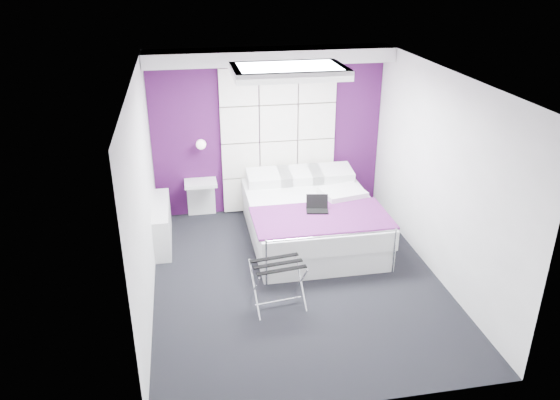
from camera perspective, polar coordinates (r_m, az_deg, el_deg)
name	(u,v)px	position (r m, az deg, el deg)	size (l,w,h in m)	color
floor	(297,279)	(7.10, 1.74, -8.23)	(4.40, 4.40, 0.00)	black
ceiling	(299,76)	(6.11, 2.05, 12.80)	(4.40, 4.40, 0.00)	white
wall_back	(268,132)	(8.53, -1.24, 7.12)	(3.60, 3.60, 0.00)	silver
wall_left	(143,197)	(6.39, -14.11, 0.32)	(4.40, 4.40, 0.00)	silver
wall_right	(439,176)	(7.08, 16.30, 2.44)	(4.40, 4.40, 0.00)	silver
accent_wall	(268,132)	(8.52, -1.23, 7.10)	(3.58, 0.02, 2.58)	#3E0F41
soffit	(270,56)	(8.01, -1.02, 14.82)	(3.58, 0.50, 0.20)	silver
headboard	(278,141)	(8.54, -0.16, 6.22)	(1.80, 0.08, 2.30)	silver
skylight	(289,70)	(6.70, 0.93, 13.39)	(1.36, 0.86, 0.12)	white
wall_lamp	(201,144)	(8.33, -8.26, 5.86)	(0.15, 0.15, 0.15)	white
radiator	(162,224)	(7.98, -12.19, -2.47)	(0.22, 1.20, 0.60)	silver
bed	(311,218)	(7.91, 3.26, -1.93)	(1.83, 2.21, 0.77)	silver
nightstand	(200,183)	(8.50, -8.31, 1.79)	(0.49, 0.38, 0.05)	silver
luggage_rack	(278,285)	(6.45, -0.21, -8.84)	(0.59, 0.43, 0.58)	silver
laptop	(317,207)	(7.45, 3.84, -0.68)	(0.30, 0.21, 0.22)	black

